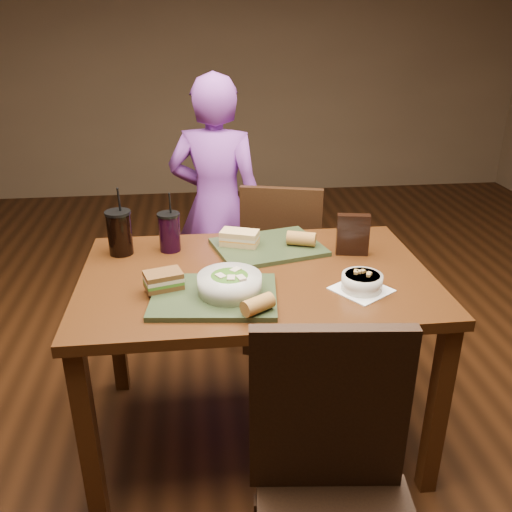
# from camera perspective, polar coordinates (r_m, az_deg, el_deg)

# --- Properties ---
(ground) EXTENTS (6.00, 6.00, 0.00)m
(ground) POSITION_cam_1_polar(r_m,az_deg,el_deg) (2.45, -0.00, -17.86)
(ground) COLOR #381C0B
(ground) RESTS_ON ground
(dining_table) EXTENTS (1.30, 0.85, 0.75)m
(dining_table) POSITION_cam_1_polar(r_m,az_deg,el_deg) (2.07, -0.00, -4.07)
(dining_table) COLOR #45230D
(dining_table) RESTS_ON ground
(chair_near) EXTENTS (0.45, 0.45, 0.95)m
(chair_near) POSITION_cam_1_polar(r_m,az_deg,el_deg) (1.51, 8.29, -23.35)
(chair_near) COLOR black
(chair_near) RESTS_ON ground
(chair_far) EXTENTS (0.48, 0.48, 0.90)m
(chair_far) POSITION_cam_1_polar(r_m,az_deg,el_deg) (2.76, 2.24, -0.25)
(chair_far) COLOR black
(chair_far) RESTS_ON ground
(diner) EXTENTS (0.58, 0.46, 1.39)m
(diner) POSITION_cam_1_polar(r_m,az_deg,el_deg) (2.91, -4.17, 5.10)
(diner) COLOR purple
(diner) RESTS_ON ground
(tray_near) EXTENTS (0.45, 0.37, 0.02)m
(tray_near) POSITION_cam_1_polar(r_m,az_deg,el_deg) (1.85, -4.42, -4.24)
(tray_near) COLOR #29351D
(tray_near) RESTS_ON dining_table
(tray_far) EXTENTS (0.49, 0.41, 0.02)m
(tray_far) POSITION_cam_1_polar(r_m,az_deg,el_deg) (2.23, 1.29, 0.95)
(tray_far) COLOR #29351D
(tray_far) RESTS_ON dining_table
(salad_bowl) EXTENTS (0.22, 0.22, 0.07)m
(salad_bowl) POSITION_cam_1_polar(r_m,az_deg,el_deg) (1.84, -2.79, -2.81)
(salad_bowl) COLOR silver
(salad_bowl) RESTS_ON tray_near
(soup_bowl) EXTENTS (0.24, 0.24, 0.07)m
(soup_bowl) POSITION_cam_1_polar(r_m,az_deg,el_deg) (1.92, 11.09, -2.68)
(soup_bowl) COLOR white
(soup_bowl) RESTS_ON dining_table
(sandwich_near) EXTENTS (0.15, 0.12, 0.06)m
(sandwich_near) POSITION_cam_1_polar(r_m,az_deg,el_deg) (1.89, -9.71, -2.50)
(sandwich_near) COLOR #593819
(sandwich_near) RESTS_ON tray_near
(sandwich_far) EXTENTS (0.17, 0.13, 0.06)m
(sandwich_far) POSITION_cam_1_polar(r_m,az_deg,el_deg) (2.22, -1.74, 1.93)
(sandwich_far) COLOR tan
(sandwich_far) RESTS_ON tray_far
(baguette_near) EXTENTS (0.12, 0.10, 0.05)m
(baguette_near) POSITION_cam_1_polar(r_m,az_deg,el_deg) (1.72, 0.19, -5.12)
(baguette_near) COLOR #AD7533
(baguette_near) RESTS_ON tray_near
(baguette_far) EXTENTS (0.13, 0.09, 0.06)m
(baguette_far) POSITION_cam_1_polar(r_m,az_deg,el_deg) (2.22, 4.79, 1.83)
(baguette_far) COLOR #AD7533
(baguette_far) RESTS_ON tray_far
(cup_cola) EXTENTS (0.10, 0.10, 0.28)m
(cup_cola) POSITION_cam_1_polar(r_m,az_deg,el_deg) (2.23, -14.16, 2.43)
(cup_cola) COLOR black
(cup_cola) RESTS_ON dining_table
(cup_berry) EXTENTS (0.09, 0.09, 0.25)m
(cup_berry) POSITION_cam_1_polar(r_m,az_deg,el_deg) (2.22, -9.10, 2.54)
(cup_berry) COLOR black
(cup_berry) RESTS_ON dining_table
(chip_bag) EXTENTS (0.13, 0.06, 0.17)m
(chip_bag) POSITION_cam_1_polar(r_m,az_deg,el_deg) (2.19, 10.15, 2.22)
(chip_bag) COLOR black
(chip_bag) RESTS_ON dining_table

